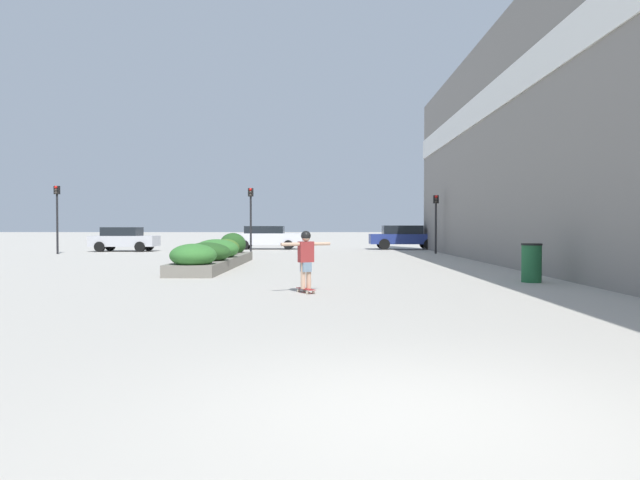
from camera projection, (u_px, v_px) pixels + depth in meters
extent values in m
plane|color=#ADA89E|center=(418.00, 415.00, 4.53)|extent=(300.00, 300.00, 0.00)
cube|color=gray|center=(545.00, 124.00, 17.99)|extent=(0.60, 40.48, 9.50)
cube|color=white|center=(496.00, 95.00, 22.08)|extent=(0.06, 32.22, 1.20)
cube|color=slate|center=(216.00, 262.00, 21.18)|extent=(1.51, 9.31, 0.37)
ellipsoid|color=#33702D|center=(193.00, 255.00, 17.17)|extent=(1.41, 1.46, 0.71)
ellipsoid|color=#234C1E|center=(207.00, 253.00, 19.11)|extent=(1.60, 1.67, 0.69)
ellipsoid|color=#33702D|center=(216.00, 249.00, 21.15)|extent=(1.64, 1.89, 0.76)
ellipsoid|color=#3D6623|center=(226.00, 248.00, 23.31)|extent=(1.13, 1.15, 0.72)
ellipsoid|color=#234C1E|center=(233.00, 244.00, 24.85)|extent=(1.13, 1.26, 0.98)
cube|color=maroon|center=(306.00, 289.00, 12.92)|extent=(0.47, 0.66, 0.01)
cylinder|color=beige|center=(299.00, 291.00, 13.09)|extent=(0.07, 0.08, 0.06)
cylinder|color=beige|center=(305.00, 290.00, 13.16)|extent=(0.07, 0.08, 0.06)
cylinder|color=beige|center=(307.00, 293.00, 12.68)|extent=(0.07, 0.08, 0.06)
cylinder|color=beige|center=(313.00, 292.00, 12.75)|extent=(0.07, 0.08, 0.06)
cylinder|color=tan|center=(303.00, 276.00, 12.88)|extent=(0.15, 0.15, 0.60)
cylinder|color=tan|center=(309.00, 275.00, 12.95)|extent=(0.15, 0.15, 0.60)
cube|color=slate|center=(306.00, 267.00, 12.91)|extent=(0.27, 0.26, 0.22)
cube|color=maroon|center=(306.00, 252.00, 12.90)|extent=(0.38, 0.31, 0.47)
cylinder|color=tan|center=(290.00, 244.00, 12.72)|extent=(0.43, 0.28, 0.08)
cylinder|color=tan|center=(321.00, 244.00, 13.08)|extent=(0.43, 0.28, 0.08)
sphere|color=tan|center=(306.00, 237.00, 12.89)|extent=(0.20, 0.20, 0.20)
sphere|color=black|center=(306.00, 236.00, 12.89)|extent=(0.22, 0.22, 0.22)
cylinder|color=#1E5B33|center=(531.00, 264.00, 15.37)|extent=(0.52, 0.52, 1.00)
cylinder|color=black|center=(532.00, 244.00, 15.36)|extent=(0.55, 0.55, 0.05)
cube|color=silver|center=(268.00, 239.00, 37.91)|extent=(4.64, 1.82, 0.74)
cube|color=black|center=(265.00, 230.00, 37.89)|extent=(2.55, 1.60, 0.48)
cylinder|color=black|center=(290.00, 244.00, 38.77)|extent=(0.62, 0.22, 0.62)
cylinder|color=black|center=(288.00, 245.00, 37.04)|extent=(0.62, 0.22, 0.62)
cylinder|color=black|center=(248.00, 244.00, 38.79)|extent=(0.62, 0.22, 0.62)
cylinder|color=black|center=(244.00, 245.00, 37.06)|extent=(0.62, 0.22, 0.62)
cube|color=#BCBCC1|center=(125.00, 241.00, 34.58)|extent=(3.88, 1.75, 0.64)
cube|color=black|center=(122.00, 232.00, 34.57)|extent=(2.13, 1.54, 0.52)
cylinder|color=black|center=(149.00, 246.00, 35.41)|extent=(0.61, 0.22, 0.61)
cylinder|color=black|center=(140.00, 247.00, 33.75)|extent=(0.61, 0.22, 0.61)
cylinder|color=black|center=(110.00, 246.00, 35.43)|extent=(0.61, 0.22, 0.61)
cylinder|color=black|center=(100.00, 247.00, 33.77)|extent=(0.61, 0.22, 0.61)
cube|color=navy|center=(405.00, 239.00, 37.76)|extent=(4.69, 1.72, 0.66)
cube|color=black|center=(402.00, 230.00, 37.74)|extent=(2.58, 1.52, 0.56)
cylinder|color=black|center=(425.00, 244.00, 38.57)|extent=(0.71, 0.22, 0.71)
cylinder|color=black|center=(429.00, 244.00, 36.94)|extent=(0.71, 0.22, 0.71)
cylinder|color=black|center=(382.00, 244.00, 38.59)|extent=(0.71, 0.22, 0.71)
cylinder|color=black|center=(384.00, 244.00, 36.96)|extent=(0.71, 0.22, 0.71)
cube|color=black|center=(536.00, 240.00, 38.25)|extent=(4.12, 1.77, 0.56)
cube|color=black|center=(539.00, 232.00, 38.24)|extent=(2.27, 1.56, 0.54)
cylinder|color=black|center=(522.00, 244.00, 37.43)|extent=(0.67, 0.22, 0.67)
cylinder|color=black|center=(513.00, 244.00, 39.11)|extent=(0.67, 0.22, 0.67)
cylinder|color=black|center=(561.00, 244.00, 37.41)|extent=(0.67, 0.22, 0.67)
cylinder|color=black|center=(551.00, 244.00, 39.09)|extent=(0.67, 0.22, 0.67)
cylinder|color=black|center=(251.00, 225.00, 31.11)|extent=(0.11, 0.11, 3.15)
cube|color=black|center=(251.00, 192.00, 31.07)|extent=(0.28, 0.20, 0.45)
sphere|color=red|center=(250.00, 189.00, 30.94)|extent=(0.15, 0.15, 0.15)
sphere|color=#2D2823|center=(250.00, 192.00, 30.95)|extent=(0.15, 0.15, 0.15)
sphere|color=#2D2823|center=(250.00, 195.00, 30.95)|extent=(0.15, 0.15, 0.15)
cylinder|color=black|center=(436.00, 229.00, 31.50)|extent=(0.11, 0.11, 2.79)
cube|color=black|center=(436.00, 199.00, 31.46)|extent=(0.28, 0.20, 0.45)
sphere|color=red|center=(436.00, 196.00, 31.33)|extent=(0.15, 0.15, 0.15)
sphere|color=#2D2823|center=(436.00, 199.00, 31.34)|extent=(0.15, 0.15, 0.15)
sphere|color=#2D2823|center=(436.00, 202.00, 31.34)|extent=(0.15, 0.15, 0.15)
cylinder|color=black|center=(57.00, 224.00, 31.14)|extent=(0.11, 0.11, 3.27)
cube|color=black|center=(57.00, 190.00, 31.10)|extent=(0.28, 0.20, 0.45)
sphere|color=red|center=(56.00, 187.00, 30.98)|extent=(0.15, 0.15, 0.15)
sphere|color=#2D2823|center=(56.00, 190.00, 30.98)|extent=(0.15, 0.15, 0.15)
sphere|color=#2D2823|center=(56.00, 193.00, 30.98)|extent=(0.15, 0.15, 0.15)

